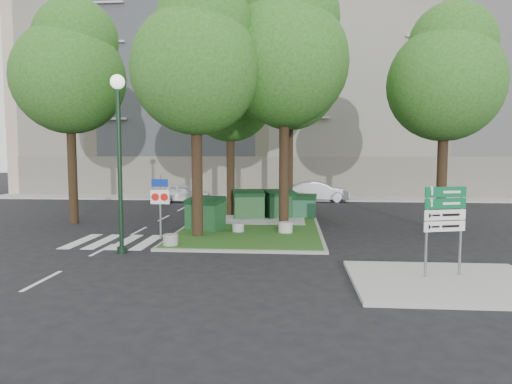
# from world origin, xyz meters

# --- Properties ---
(ground) EXTENTS (120.00, 120.00, 0.00)m
(ground) POSITION_xyz_m (0.00, 0.00, 0.00)
(ground) COLOR black
(ground) RESTS_ON ground
(median_island) EXTENTS (6.00, 16.00, 0.12)m
(median_island) POSITION_xyz_m (0.50, 8.00, 0.06)
(median_island) COLOR #194413
(median_island) RESTS_ON ground
(median_kerb) EXTENTS (6.30, 16.30, 0.10)m
(median_kerb) POSITION_xyz_m (0.50, 8.00, 0.05)
(median_kerb) COLOR gray
(median_kerb) RESTS_ON ground
(sidewalk_corner) EXTENTS (5.00, 4.00, 0.12)m
(sidewalk_corner) POSITION_xyz_m (6.50, -3.50, 0.06)
(sidewalk_corner) COLOR #999993
(sidewalk_corner) RESTS_ON ground
(building_sidewalk) EXTENTS (42.00, 3.00, 0.12)m
(building_sidewalk) POSITION_xyz_m (0.00, 18.50, 0.06)
(building_sidewalk) COLOR #999993
(building_sidewalk) RESTS_ON ground
(zebra_crossing) EXTENTS (5.00, 3.00, 0.01)m
(zebra_crossing) POSITION_xyz_m (-3.75, 1.50, 0.01)
(zebra_crossing) COLOR silver
(zebra_crossing) RESTS_ON ground
(apartment_building) EXTENTS (41.00, 12.00, 16.00)m
(apartment_building) POSITION_xyz_m (0.00, 26.00, 8.00)
(apartment_building) COLOR tan
(apartment_building) RESTS_ON ground
(tree_median_near_left) EXTENTS (5.20, 5.20, 10.53)m
(tree_median_near_left) POSITION_xyz_m (-1.41, 2.56, 7.32)
(tree_median_near_left) COLOR black
(tree_median_near_left) RESTS_ON ground
(tree_median_near_right) EXTENTS (5.60, 5.60, 11.46)m
(tree_median_near_right) POSITION_xyz_m (2.09, 4.56, 7.99)
(tree_median_near_right) COLOR black
(tree_median_near_right) RESTS_ON ground
(tree_median_mid) EXTENTS (4.80, 4.80, 9.99)m
(tree_median_mid) POSITION_xyz_m (-0.91, 9.06, 6.98)
(tree_median_mid) COLOR black
(tree_median_mid) RESTS_ON ground
(tree_median_far) EXTENTS (5.80, 5.80, 11.93)m
(tree_median_far) POSITION_xyz_m (2.29, 12.06, 8.32)
(tree_median_far) COLOR black
(tree_median_far) RESTS_ON ground
(tree_street_left) EXTENTS (5.40, 5.40, 11.00)m
(tree_street_left) POSITION_xyz_m (-8.41, 6.06, 7.65)
(tree_street_left) COLOR black
(tree_street_left) RESTS_ON ground
(tree_street_right) EXTENTS (5.00, 5.00, 10.06)m
(tree_street_right) POSITION_xyz_m (9.09, 5.06, 6.98)
(tree_street_right) COLOR black
(tree_street_right) RESTS_ON ground
(dumpster_a) EXTENTS (1.84, 1.55, 1.46)m
(dumpster_a) POSITION_xyz_m (-1.47, 4.04, 0.82)
(dumpster_a) COLOR #0F3917
(dumpster_a) RESTS_ON median_island
(dumpster_b) EXTENTS (1.76, 1.38, 1.47)m
(dumpster_b) POSITION_xyz_m (0.13, 7.73, 0.83)
(dumpster_b) COLOR #103A15
(dumpster_b) RESTS_ON median_island
(dumpster_c) EXTENTS (1.88, 1.65, 1.46)m
(dumpster_c) POSITION_xyz_m (1.73, 8.15, 0.82)
(dumpster_c) COLOR #0F3317
(dumpster_c) RESTS_ON median_island
(dumpster_d) EXTENTS (1.38, 1.03, 1.20)m
(dumpster_d) POSITION_xyz_m (3.00, 8.28, 0.70)
(dumpster_d) COLOR #16472C
(dumpster_d) RESTS_ON median_island
(bollard_left) EXTENTS (0.55, 0.55, 0.39)m
(bollard_left) POSITION_xyz_m (-2.10, 0.50, 0.32)
(bollard_left) COLOR gray
(bollard_left) RESTS_ON median_island
(bollard_right) EXTENTS (0.61, 0.61, 0.43)m
(bollard_right) POSITION_xyz_m (2.09, 3.51, 0.34)
(bollard_right) COLOR #A7A7A2
(bollard_right) RESTS_ON median_island
(bollard_mid) EXTENTS (0.51, 0.51, 0.37)m
(bollard_mid) POSITION_xyz_m (0.05, 3.56, 0.30)
(bollard_mid) COLOR gray
(bollard_mid) RESTS_ON median_island
(litter_bin) EXTENTS (0.45, 0.45, 0.79)m
(litter_bin) POSITION_xyz_m (3.20, 9.53, 0.51)
(litter_bin) COLOR yellow
(litter_bin) RESTS_ON median_island
(street_lamp) EXTENTS (0.49, 0.49, 6.18)m
(street_lamp) POSITION_xyz_m (-3.60, -0.43, 3.88)
(street_lamp) COLOR black
(street_lamp) RESTS_ON ground
(traffic_sign_pole) EXTENTS (0.78, 0.08, 2.61)m
(traffic_sign_pole) POSITION_xyz_m (-2.99, 2.30, 1.67)
(traffic_sign_pole) COLOR slate
(traffic_sign_pole) RESTS_ON ground
(directional_sign) EXTENTS (1.20, 0.38, 2.48)m
(directional_sign) POSITION_xyz_m (6.53, -3.05, 1.77)
(directional_sign) COLOR slate
(directional_sign) RESTS_ON sidewalk_corner
(car_white) EXTENTS (4.03, 2.01, 1.32)m
(car_white) POSITION_xyz_m (-5.30, 15.89, 0.66)
(car_white) COLOR white
(car_white) RESTS_ON ground
(car_silver) EXTENTS (4.45, 1.67, 1.45)m
(car_silver) POSITION_xyz_m (4.24, 17.04, 0.73)
(car_silver) COLOR #A2A3AA
(car_silver) RESTS_ON ground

